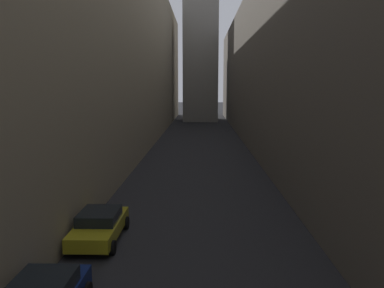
% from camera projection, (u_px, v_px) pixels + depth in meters
% --- Properties ---
extents(ground_plane, '(264.00, 264.00, 0.00)m').
position_uv_depth(ground_plane, '(199.00, 155.00, 39.41)').
color(ground_plane, '#232326').
extents(building_block_left, '(13.73, 108.00, 21.68)m').
position_uv_depth(building_block_left, '(81.00, 49.00, 40.08)').
color(building_block_left, gray).
rests_on(building_block_left, ground).
extents(building_block_right, '(11.25, 108.00, 18.04)m').
position_uv_depth(building_block_right, '(307.00, 66.00, 39.77)').
color(building_block_right, '#60594F').
rests_on(building_block_right, ground).
extents(parked_car_left_far, '(2.07, 4.36, 1.39)m').
position_uv_depth(parked_car_left_far, '(99.00, 225.00, 17.51)').
color(parked_car_left_far, '#A59919').
rests_on(parked_car_left_far, ground).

